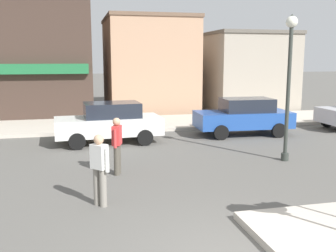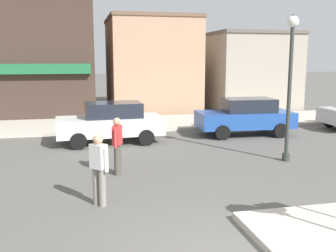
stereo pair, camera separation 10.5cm
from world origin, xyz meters
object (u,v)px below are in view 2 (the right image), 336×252
(parked_car_nearest, at_px, (111,122))
(parked_car_second, at_px, (246,116))
(pedestrian_crossing_near, at_px, (99,168))
(lamp_post, at_px, (291,67))
(pedestrian_crossing_far, at_px, (117,144))

(parked_car_nearest, bearing_deg, parked_car_second, 3.18)
(parked_car_second, relative_size, pedestrian_crossing_near, 2.53)
(pedestrian_crossing_near, bearing_deg, parked_car_nearest, 83.25)
(lamp_post, relative_size, parked_car_second, 1.12)
(parked_car_second, bearing_deg, parked_car_nearest, -176.82)
(lamp_post, bearing_deg, pedestrian_crossing_far, -176.99)
(lamp_post, height_order, pedestrian_crossing_far, lamp_post)
(lamp_post, distance_m, parked_car_second, 4.82)
(parked_car_nearest, relative_size, pedestrian_crossing_far, 2.54)
(pedestrian_crossing_near, distance_m, pedestrian_crossing_far, 2.39)
(lamp_post, distance_m, pedestrian_crossing_near, 6.85)
(parked_car_second, xyz_separation_m, pedestrian_crossing_far, (-5.85, -4.57, 0.06))
(pedestrian_crossing_near, bearing_deg, lamp_post, 23.36)
(parked_car_second, xyz_separation_m, pedestrian_crossing_near, (-6.47, -6.88, 0.06))
(pedestrian_crossing_far, bearing_deg, pedestrian_crossing_near, -105.14)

